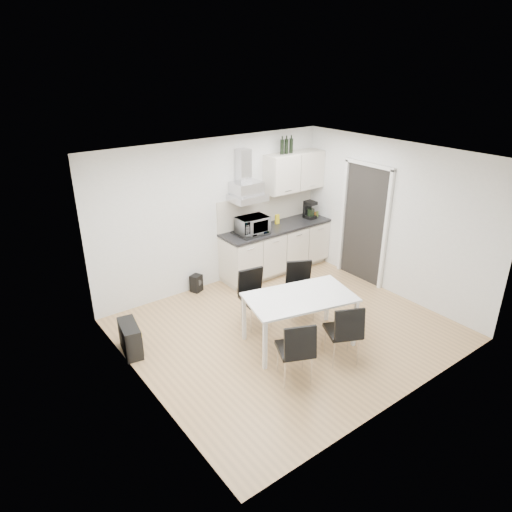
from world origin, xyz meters
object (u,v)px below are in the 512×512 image
(chair_far_left, at_px, (256,300))
(chair_near_right, at_px, (343,332))
(dining_table, at_px, (300,301))
(chair_far_right, at_px, (301,291))
(guitar_amp, at_px, (130,338))
(chair_near_left, at_px, (295,350))
(floor_speaker, at_px, (196,283))
(kitchenette, at_px, (277,230))

(chair_far_left, height_order, chair_near_right, same)
(dining_table, xyz_separation_m, chair_near_right, (0.19, -0.65, -0.23))
(chair_far_right, relative_size, guitar_amp, 1.56)
(chair_far_right, bearing_deg, chair_far_left, 12.20)
(chair_far_left, relative_size, chair_near_right, 1.00)
(chair_near_left, bearing_deg, guitar_amp, 153.01)
(floor_speaker, bearing_deg, chair_near_right, -101.45)
(guitar_amp, bearing_deg, kitchenette, 25.00)
(dining_table, xyz_separation_m, chair_near_left, (-0.59, -0.58, -0.23))
(kitchenette, xyz_separation_m, dining_table, (-1.28, -2.08, -0.16))
(chair_far_right, bearing_deg, kitchenette, -88.29)
(floor_speaker, bearing_deg, chair_far_left, -105.84)
(dining_table, height_order, chair_near_left, chair_near_left)
(dining_table, relative_size, chair_far_left, 1.87)
(kitchenette, height_order, guitar_amp, kitchenette)
(dining_table, bearing_deg, chair_near_right, -60.03)
(chair_far_right, distance_m, chair_near_left, 1.57)
(guitar_amp, xyz_separation_m, floor_speaker, (1.64, 1.04, -0.07))
(kitchenette, relative_size, floor_speaker, 8.28)
(kitchenette, height_order, chair_far_left, kitchenette)
(kitchenette, bearing_deg, dining_table, -121.46)
(dining_table, xyz_separation_m, guitar_amp, (-2.03, 1.21, -0.45))
(chair_far_right, relative_size, chair_near_right, 1.00)
(chair_far_left, bearing_deg, chair_far_right, 173.97)
(chair_far_left, distance_m, chair_near_left, 1.37)
(chair_far_left, xyz_separation_m, guitar_amp, (-1.82, 0.47, -0.22))
(chair_far_left, distance_m, chair_near_right, 1.45)
(chair_far_left, relative_size, chair_near_left, 1.00)
(chair_far_left, height_order, chair_near_left, same)
(kitchenette, bearing_deg, guitar_amp, -165.17)
(kitchenette, distance_m, chair_near_right, 2.97)
(dining_table, xyz_separation_m, floor_speaker, (-0.39, 2.25, -0.52))
(dining_table, relative_size, chair_near_left, 1.87)
(chair_near_left, bearing_deg, floor_speaker, 110.17)
(guitar_amp, bearing_deg, chair_near_left, -41.03)
(chair_near_right, xyz_separation_m, guitar_amp, (-2.22, 1.86, -0.22))
(chair_far_left, distance_m, guitar_amp, 1.89)
(kitchenette, relative_size, chair_near_left, 2.86)
(guitar_amp, distance_m, floor_speaker, 1.94)
(chair_near_right, height_order, floor_speaker, chair_near_right)
(chair_far_left, bearing_deg, kitchenette, -128.14)
(chair_far_left, xyz_separation_m, chair_near_right, (0.40, -1.39, 0.00))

